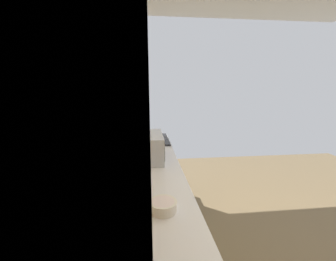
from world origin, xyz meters
name	(u,v)px	position (x,y,z in m)	size (l,w,h in m)	color
wall_back	(91,133)	(0.00, 1.74, 1.36)	(4.16, 0.12, 2.71)	beige
upper_cabinets	(107,28)	(-0.44, 1.53, 1.89)	(2.10, 0.30, 0.68)	#E2CE74
oven_range	(148,170)	(1.47, 1.37, 0.48)	(0.68, 0.64, 1.10)	#B7BABF
microwave	(145,147)	(0.69, 1.40, 1.05)	(0.53, 0.38, 0.26)	#B7BABF
bowl	(163,205)	(-0.25, 1.29, 0.96)	(0.17, 0.17, 0.06)	silver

